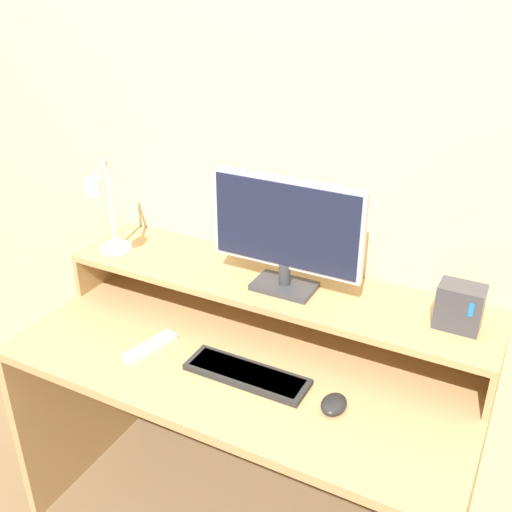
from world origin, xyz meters
name	(u,v)px	position (x,y,z in m)	size (l,w,h in m)	color
wall_back	(301,154)	(0.00, 0.72, 1.25)	(6.00, 0.05, 2.50)	beige
desk	(246,405)	(0.00, 0.34, 0.53)	(1.40, 0.68, 0.72)	tan
monitor_shelf	(273,288)	(0.00, 0.53, 0.86)	(1.40, 0.31, 0.16)	tan
monitor	(286,231)	(0.05, 0.51, 1.08)	(0.48, 0.12, 0.36)	#38383D
desk_lamp	(106,215)	(-0.55, 0.42, 1.05)	(0.18, 0.25, 0.34)	silver
router_dock	(460,307)	(0.56, 0.54, 0.95)	(0.12, 0.09, 0.13)	#3D3D42
keyboard	(247,374)	(0.05, 0.25, 0.73)	(0.37, 0.11, 0.02)	#282828
mouse	(334,404)	(0.32, 0.24, 0.74)	(0.07, 0.09, 0.03)	black
remote_control	(150,346)	(-0.28, 0.24, 0.73)	(0.09, 0.19, 0.02)	white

